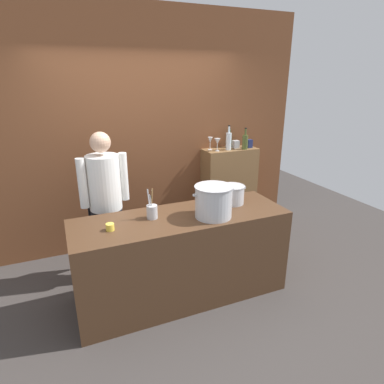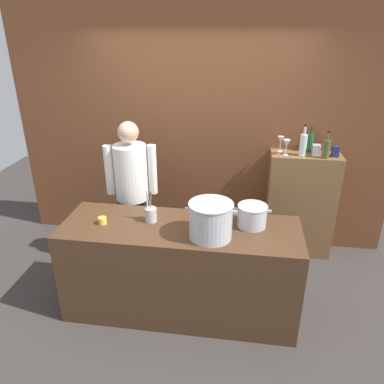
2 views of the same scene
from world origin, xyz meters
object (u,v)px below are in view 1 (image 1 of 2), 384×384
Objects in this scene: stockpot_small at (232,194)px; wine_glass_short at (217,142)px; butter_jar at (110,227)px; chef at (105,197)px; stockpot_large at (213,201)px; wine_bottle_clear at (229,141)px; wine_glass_wide at (210,141)px; utensil_crock at (152,211)px; spice_tin_navy at (249,144)px; wine_bottle_green at (229,140)px; wine_bottle_olive at (245,142)px; spice_tin_silver at (236,144)px.

stockpot_small is 1.89× the size of wine_glass_short.
wine_glass_short reaches higher than butter_jar.
chef reaches higher than stockpot_large.
wine_glass_wide is (-0.23, 0.10, 0.00)m from wine_bottle_clear.
utensil_crock is at bearing -138.93° from wine_glass_short.
utensil_crock is 1.74× the size of wine_glass_short.
chef is at bearing -166.02° from spice_tin_navy.
wine_glass_short is (0.68, 1.27, 0.30)m from stockpot_large.
chef is 1.70m from wine_glass_short.
wine_glass_short is (1.65, 1.18, 0.42)m from butter_jar.
wine_bottle_olive is at bearing -56.70° from wine_bottle_green.
stockpot_large is 1.77m from spice_tin_navy.
wine_bottle_olive reaches higher than butter_jar.
utensil_crock is at bearing 14.53° from butter_jar.
wine_bottle_olive is 1.69× the size of wine_glass_wide.
stockpot_small is at bearing -108.36° from wine_glass_short.
wine_bottle_clear reaches higher than spice_tin_silver.
wine_bottle_clear reaches higher than butter_jar.
wine_bottle_olive reaches higher than utensil_crock.
stockpot_small is at bearing 34.84° from stockpot_large.
wine_glass_wide is (-0.46, 0.15, 0.02)m from wine_bottle_olive.
utensil_crock is (0.35, -0.58, 0.01)m from chef.
butter_jar is 0.71× the size of spice_tin_silver.
spice_tin_navy is at bearing 32.10° from utensil_crock.
wine_bottle_clear is at bearing -177.80° from spice_tin_navy.
wine_bottle_clear is (1.41, 1.09, 0.38)m from utensil_crock.
wine_bottle_olive is 1.72× the size of wine_glass_short.
wine_glass_wide is at bearing 171.21° from spice_tin_navy.
wine_bottle_clear is at bearing 37.59° from utensil_crock.
stockpot_small is at bearing -121.20° from spice_tin_silver.
spice_tin_navy is (1.20, 1.29, 0.23)m from stockpot_large.
butter_jar is (-0.41, -0.11, -0.04)m from utensil_crock.
wine_bottle_green is at bearing 123.30° from wine_bottle_olive.
wine_glass_short reaches higher than stockpot_small.
utensil_crock is (-0.89, -0.05, -0.03)m from stockpot_small.
butter_jar is 2.50m from spice_tin_navy.
wine_glass_wide is at bearing -171.31° from wine_bottle_green.
stockpot_large is at bearing -123.72° from wine_bottle_green.
wine_glass_wide is at bearing 161.39° from wine_bottle_olive.
spice_tin_navy reaches higher than spice_tin_silver.
wine_glass_wide is at bearing -168.35° from chef.
spice_tin_navy reaches higher than stockpot_small.
spice_tin_navy is (0.57, -0.09, -0.07)m from wine_glass_wide.
wine_glass_short is at bearing -64.55° from wine_glass_wide.
spice_tin_navy is (0.52, 0.02, -0.07)m from wine_glass_short.
chef is at bearing 139.61° from stockpot_large.
wine_bottle_olive reaches higher than spice_tin_navy.
wine_bottle_clear reaches higher than wine_glass_wide.
stockpot_small is (1.24, -0.53, 0.03)m from chef.
wine_bottle_clear is 3.15× the size of spice_tin_silver.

